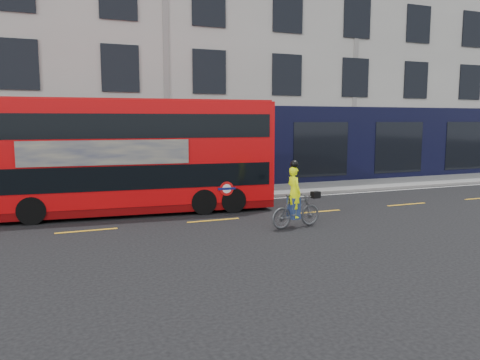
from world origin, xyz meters
TOP-DOWN VIEW (x-y plane):
  - ground at (0.00, 0.00)m, footprint 120.00×120.00m
  - pavement at (0.00, 6.50)m, footprint 60.00×3.00m
  - kerb at (0.00, 5.00)m, footprint 60.00×0.12m
  - building_terrace at (0.00, 12.94)m, footprint 50.00×10.07m
  - road_edge_line at (0.00, 4.70)m, footprint 58.00×0.10m
  - lane_dashes at (0.00, 1.50)m, footprint 58.00×0.12m
  - bus at (-2.20, 3.80)m, footprint 10.10×3.07m
  - cyclist at (2.04, -0.39)m, footprint 1.79×0.70m

SIDE VIEW (x-z plane):
  - ground at x=0.00m, z-range 0.00..0.00m
  - road_edge_line at x=0.00m, z-range 0.00..0.01m
  - lane_dashes at x=0.00m, z-range 0.00..0.01m
  - pavement at x=0.00m, z-range 0.00..0.12m
  - kerb at x=0.00m, z-range 0.00..0.13m
  - cyclist at x=2.04m, z-range -0.35..1.74m
  - bus at x=-2.20m, z-range 0.05..4.06m
  - building_terrace at x=0.00m, z-range -0.01..14.99m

